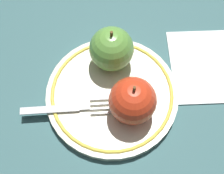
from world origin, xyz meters
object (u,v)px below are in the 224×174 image
at_px(apple_second_whole, 110,49).
at_px(napkin_folded, 208,65).
at_px(apple_red_whole, 133,101).
at_px(fork, 71,108).
at_px(plate, 112,95).

xyz_separation_m(apple_second_whole, napkin_folded, (-0.02, -0.17, -0.05)).
bearing_deg(apple_second_whole, napkin_folded, -96.52).
relative_size(apple_red_whole, fork, 0.48).
bearing_deg(fork, apple_red_whole, -5.40).
bearing_deg(plate, apple_second_whole, -3.21).
height_order(apple_red_whole, fork, apple_red_whole).
bearing_deg(napkin_folded, fork, 104.20).
bearing_deg(apple_red_whole, napkin_folded, -63.14).
height_order(apple_second_whole, fork, apple_second_whole).
distance_m(apple_second_whole, napkin_folded, 0.18).
distance_m(apple_red_whole, fork, 0.10).
bearing_deg(apple_red_whole, apple_second_whole, 13.88).
bearing_deg(plate, apple_red_whole, -142.12).
height_order(apple_red_whole, napkin_folded, apple_red_whole).
distance_m(apple_red_whole, napkin_folded, 0.18).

